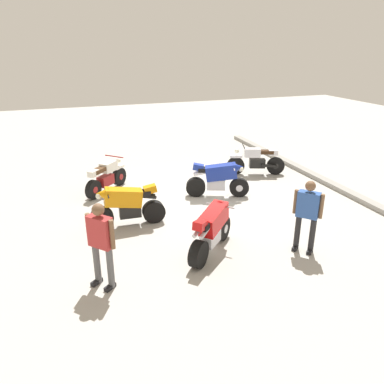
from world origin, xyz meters
The scene contains 9 objects.
ground_plane centered at (0.00, 0.00, 0.00)m, with size 40.00×40.00×0.00m, color #ADAAA3.
curb_edge centered at (0.00, 4.60, 0.07)m, with size 14.00×0.30×0.15m, color gray.
motorcycle_silver_cruiser centered at (-1.74, 2.81, 0.52)m, with size 0.96×2.00×1.09m.
motorcycle_orange_sportbike centered at (0.84, -2.35, 0.59)m, with size 0.70×1.96×1.14m.
motorcycle_cream_vintage centered at (-1.79, -2.55, 0.49)m, with size 1.50×1.48×1.07m.
motorcycle_red_sportbike centered at (2.84, -0.80, 0.59)m, with size 1.49×1.54×1.14m.
motorcycle_blue_sportbike centered at (-0.23, 0.66, 0.59)m, with size 0.97×1.89×1.14m.
person_in_blue_shirt centered at (3.47, 1.23, 0.97)m, with size 0.56×0.54×1.70m.
person_in_red_shirt centered at (3.32, -3.27, 1.01)m, with size 0.57×0.54×1.75m.
Camera 1 is at (9.81, -3.74, 4.46)m, focal length 35.25 mm.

